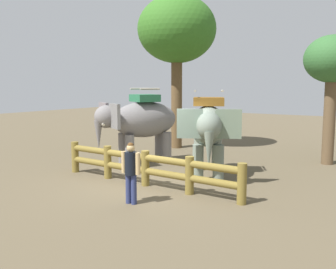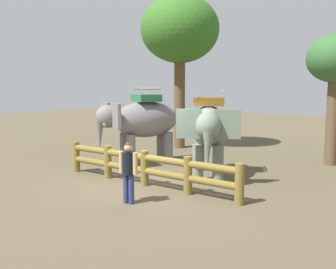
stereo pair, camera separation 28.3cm
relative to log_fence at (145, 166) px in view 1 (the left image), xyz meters
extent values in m
plane|color=brown|center=(0.00, 0.23, -0.60)|extent=(60.00, 60.00, 0.00)
cylinder|color=olive|center=(-3.10, 0.17, -0.08)|extent=(0.24, 0.24, 1.05)
cylinder|color=olive|center=(-1.55, 0.08, -0.08)|extent=(0.24, 0.24, 1.05)
cylinder|color=olive|center=(0.00, 0.00, -0.08)|extent=(0.24, 0.24, 1.05)
cylinder|color=olive|center=(1.55, -0.08, -0.08)|extent=(0.24, 0.24, 1.05)
cylinder|color=olive|center=(3.10, -0.17, -0.08)|extent=(0.24, 0.24, 1.05)
cylinder|color=olive|center=(0.00, 0.00, -0.15)|extent=(6.20, 0.54, 0.20)
cylinder|color=olive|center=(0.00, 0.00, 0.25)|extent=(6.20, 0.54, 0.20)
cylinder|color=slate|center=(-2.12, 1.94, -0.02)|extent=(0.35, 0.35, 1.16)
cylinder|color=slate|center=(-2.69, 2.25, -0.02)|extent=(0.35, 0.35, 1.16)
cylinder|color=slate|center=(-1.38, 3.33, -0.02)|extent=(0.35, 0.35, 1.16)
cylinder|color=slate|center=(-1.94, 3.63, -0.02)|extent=(0.35, 0.35, 1.16)
ellipsoid|color=slate|center=(-2.03, 2.79, 1.07)|extent=(2.27, 2.86, 1.36)
ellipsoid|color=slate|center=(-2.77, 1.42, 1.24)|extent=(1.07, 1.12, 0.83)
cube|color=slate|center=(-2.22, 1.25, 1.29)|extent=(0.74, 0.47, 0.87)
cube|color=slate|center=(-3.21, 1.79, 1.29)|extent=(0.74, 0.47, 0.87)
cone|color=slate|center=(-2.91, 1.15, 0.58)|extent=(0.31, 0.31, 1.07)
cone|color=beige|center=(-2.74, 1.16, 1.00)|extent=(0.35, 0.25, 0.15)
cone|color=beige|center=(-3.00, 1.30, 1.00)|extent=(0.35, 0.25, 0.15)
cube|color=#286D46|center=(-2.03, 2.79, 1.89)|extent=(1.29, 1.24, 0.27)
cylinder|color=#A59E8C|center=(-1.64, 2.58, 2.24)|extent=(0.43, 0.72, 0.07)
cylinder|color=#A59E8C|center=(-2.42, 3.00, 2.24)|extent=(0.43, 0.72, 0.07)
cylinder|color=slate|center=(1.59, 1.67, -0.03)|extent=(0.34, 0.34, 1.14)
cylinder|color=slate|center=(1.03, 1.38, -0.03)|extent=(0.34, 0.34, 1.14)
cylinder|color=slate|center=(0.88, 3.04, -0.03)|extent=(0.34, 0.34, 1.14)
cylinder|color=slate|center=(0.32, 2.75, -0.03)|extent=(0.34, 0.34, 1.14)
ellipsoid|color=slate|center=(0.96, 2.21, 1.04)|extent=(2.20, 2.81, 1.33)
ellipsoid|color=slate|center=(1.66, 0.86, 1.21)|extent=(1.04, 1.10, 0.82)
cube|color=slate|center=(2.10, 1.21, 1.26)|extent=(0.73, 0.45, 0.86)
cube|color=slate|center=(1.11, 0.70, 1.26)|extent=(0.73, 0.45, 0.86)
cone|color=slate|center=(1.79, 0.59, 0.56)|extent=(0.31, 0.31, 1.05)
cube|color=brown|center=(0.96, 2.21, 1.84)|extent=(1.26, 1.21, 0.27)
cylinder|color=#A59E8C|center=(1.34, 2.41, 2.19)|extent=(0.41, 0.72, 0.07)
cylinder|color=#A59E8C|center=(0.57, 2.01, 2.19)|extent=(0.41, 0.72, 0.07)
cylinder|color=navy|center=(0.81, -1.62, -0.23)|extent=(0.14, 0.14, 0.75)
cylinder|color=navy|center=(0.65, -1.63, -0.23)|extent=(0.14, 0.14, 0.75)
cylinder|color=black|center=(0.73, -1.62, 0.43)|extent=(0.32, 0.32, 0.57)
cylinder|color=tan|center=(0.95, -1.61, 0.45)|extent=(0.12, 0.12, 0.54)
cylinder|color=tan|center=(0.52, -1.63, 0.45)|extent=(0.12, 0.12, 0.54)
sphere|color=tan|center=(0.73, -1.62, 0.82)|extent=(0.21, 0.21, 0.21)
sphere|color=#593819|center=(0.73, -1.62, 0.88)|extent=(0.16, 0.16, 0.16)
cylinder|color=brown|center=(-2.87, 6.50, 1.67)|extent=(0.51, 0.51, 4.54)
ellipsoid|color=#336B21|center=(-2.87, 6.50, 4.94)|extent=(3.64, 3.64, 3.10)
cylinder|color=brown|center=(3.97, 6.27, 1.08)|extent=(0.43, 0.43, 3.37)
ellipsoid|color=#31632F|center=(3.97, 6.27, 3.33)|extent=(2.06, 2.06, 1.75)
camera|label=1|loc=(6.56, -9.02, 2.37)|focal=40.96mm
camera|label=2|loc=(6.79, -8.87, 2.37)|focal=40.96mm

